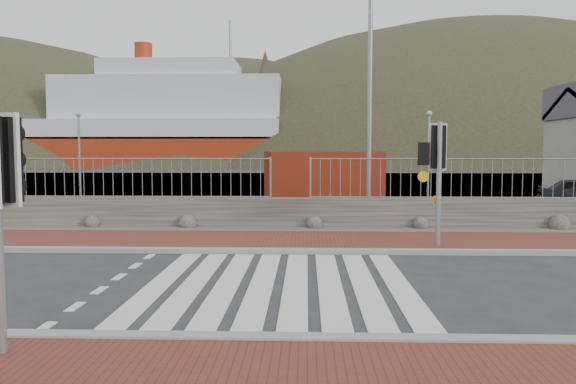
{
  "coord_description": "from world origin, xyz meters",
  "views": [
    {
      "loc": [
        0.49,
        -9.69,
        2.37
      ],
      "look_at": [
        0.07,
        3.0,
        1.41
      ],
      "focal_mm": 35.0,
      "sensor_mm": 36.0,
      "label": 1
    }
  ],
  "objects_px": {
    "traffic_signal_far": "(438,157)",
    "streetlight": "(374,77)",
    "shipping_container": "(324,175)",
    "ferry": "(126,128)"
  },
  "relations": [
    {
      "from": "ferry",
      "to": "streetlight",
      "type": "height_order",
      "value": "ferry"
    },
    {
      "from": "streetlight",
      "to": "shipping_container",
      "type": "bearing_deg",
      "value": 77.1
    },
    {
      "from": "ferry",
      "to": "traffic_signal_far",
      "type": "distance_m",
      "value": 70.15
    },
    {
      "from": "ferry",
      "to": "traffic_signal_far",
      "type": "xyz_separation_m",
      "value": [
        28.25,
        -64.13,
        -3.17
      ]
    },
    {
      "from": "shipping_container",
      "to": "ferry",
      "type": "bearing_deg",
      "value": 104.91
    },
    {
      "from": "traffic_signal_far",
      "to": "streetlight",
      "type": "height_order",
      "value": "streetlight"
    },
    {
      "from": "traffic_signal_far",
      "to": "shipping_container",
      "type": "height_order",
      "value": "traffic_signal_far"
    },
    {
      "from": "traffic_signal_far",
      "to": "shipping_container",
      "type": "relative_size",
      "value": 0.55
    },
    {
      "from": "streetlight",
      "to": "shipping_container",
      "type": "relative_size",
      "value": 1.5
    },
    {
      "from": "traffic_signal_far",
      "to": "streetlight",
      "type": "bearing_deg",
      "value": -80.99
    }
  ]
}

